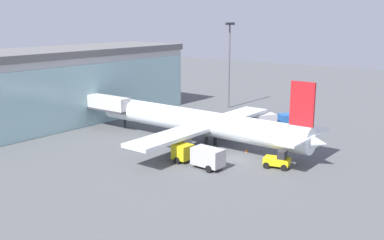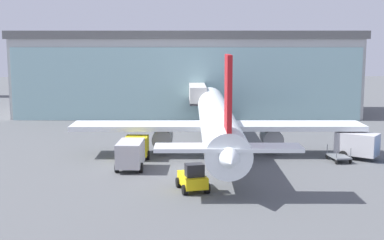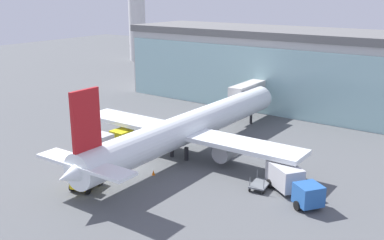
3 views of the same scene
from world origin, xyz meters
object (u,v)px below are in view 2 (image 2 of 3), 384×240
Objects in this scene: fuel_truck at (371,146)px; baggage_cart at (339,156)px; airplane at (217,121)px; jet_bridge at (197,93)px; safety_cone_wingtip at (339,153)px; pushback_tug at (193,179)px; safety_cone_nose at (229,167)px; catering_truck at (133,151)px.

baggage_cart is at bearing -139.74° from fuel_truck.
airplane is 5.61× the size of fuel_truck.
jet_bridge reaches higher than fuel_truck.
fuel_truck is 2.41× the size of baggage_cart.
baggage_cart is 5.40× the size of safety_cone_wingtip.
airplane is at bearing -24.18° from pushback_tug.
safety_cone_nose is (3.54, 6.49, -0.70)m from pushback_tug.
catering_truck is 20.19m from baggage_cart.
airplane is at bearing -50.81° from catering_truck.
jet_bridge is at bearing 122.34° from safety_cone_wingtip.
jet_bridge is 3.52× the size of pushback_tug.
jet_bridge is 0.31× the size of airplane.
airplane is 10.51m from catering_truck.
safety_cone_nose is at bearing -175.66° from jet_bridge.
safety_cone_nose is (0.52, -7.79, -3.07)m from airplane.
catering_truck reaches higher than safety_cone_wingtip.
baggage_cart is at bearing -151.59° from jet_bridge.
baggage_cart is at bearing -107.87° from safety_cone_wingtip.
baggage_cart is 2.90m from safety_cone_wingtip.
pushback_tug is at bearing -113.95° from fuel_truck.
fuel_truck is 12.99× the size of safety_cone_wingtip.
jet_bridge is 22.46× the size of safety_cone_wingtip.
safety_cone_nose is 1.00× the size of safety_cone_wingtip.
safety_cone_wingtip is at bearing -24.65° from baggage_cart.
fuel_truck is (14.90, -4.41, -1.87)m from airplane.
airplane is 72.88× the size of safety_cone_wingtip.
pushback_tug is 6.38× the size of safety_cone_nose.
catering_truck is 1.04× the size of fuel_truck.
pushback_tug reaches higher than safety_cone_nose.
jet_bridge is 27.10m from catering_truck.
pushback_tug is (-14.70, -9.70, 0.47)m from baggage_cart.
baggage_cart reaches higher than safety_cone_wingtip.
pushback_tug is at bearing 116.63° from baggage_cart.
fuel_truck is at bearing -82.23° from catering_truck.
pushback_tug is (-3.02, -14.28, -2.37)m from airplane.
fuel_truck is (23.35, 1.56, 0.00)m from catering_truck.
jet_bridge is 1.66× the size of catering_truck.
jet_bridge reaches higher than catering_truck.
baggage_cart is 11.61m from safety_cone_nose.
fuel_truck reaches higher than baggage_cart.
fuel_truck is 2.04× the size of pushback_tug.
baggage_cart is (-3.23, -0.17, -0.97)m from fuel_truck.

